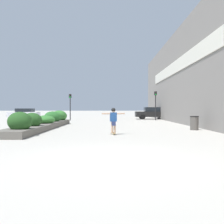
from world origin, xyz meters
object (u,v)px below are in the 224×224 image
object	(u,v)px
trash_bin	(194,123)
car_leftmost	(153,113)
skateboard	(113,133)
traffic_light_left	(70,102)
skateboarder	(113,118)
car_center_left	(200,113)
traffic_light_right	(155,101)
car_center_right	(24,114)

from	to	relation	value
trash_bin	car_leftmost	xyz separation A→B (m)	(0.02, 16.70, 0.36)
skateboard	traffic_light_left	xyz separation A→B (m)	(-5.04, 16.07, 2.09)
skateboarder	trash_bin	world-z (taller)	skateboarder
skateboard	skateboarder	distance (m)	0.85
traffic_light_left	car_center_left	bearing A→B (deg)	21.59
trash_bin	traffic_light_right	distance (m)	13.63
skateboard	car_leftmost	distance (m)	20.32
car_center_left	car_center_right	bearing A→B (deg)	98.62
skateboard	traffic_light_left	bearing A→B (deg)	94.21
traffic_light_left	traffic_light_right	xyz separation A→B (m)	(10.19, 0.32, 0.20)
traffic_light_left	traffic_light_right	bearing A→B (deg)	1.78
trash_bin	car_leftmost	size ratio (longest dim) A/B	0.20
skateboard	car_center_right	world-z (taller)	car_center_right
car_center_left	car_center_right	size ratio (longest dim) A/B	1.10
car_center_right	traffic_light_right	size ratio (longest dim) A/B	1.10
car_center_right	traffic_light_right	world-z (taller)	traffic_light_right
skateboarder	car_leftmost	world-z (taller)	car_leftmost
car_center_left	car_center_right	distance (m)	24.91
skateboarder	car_center_left	bearing A→B (deg)	47.64
trash_bin	skateboard	bearing A→B (deg)	-151.58
car_center_left	traffic_light_right	distance (m)	10.46
trash_bin	traffic_light_right	xyz separation A→B (m)	(-0.19, 13.50, 1.90)
car_center_right	traffic_light_left	xyz separation A→B (m)	(6.65, -3.38, 1.41)
skateboard	skateboarder	bearing A→B (deg)	-13.21
skateboarder	trash_bin	bearing A→B (deg)	15.21
car_center_right	traffic_light_left	distance (m)	7.59
skateboard	trash_bin	distance (m)	6.09
car_leftmost	traffic_light_left	bearing A→B (deg)	108.68
car_leftmost	traffic_light_right	world-z (taller)	traffic_light_right
car_center_right	car_center_left	bearing A→B (deg)	-81.38
car_leftmost	traffic_light_left	world-z (taller)	traffic_light_left
trash_bin	traffic_light_right	bearing A→B (deg)	90.83
skateboard	skateboarder	xyz separation A→B (m)	(0.00, 0.00, 0.85)
trash_bin	traffic_light_right	world-z (taller)	traffic_light_right
car_center_left	car_leftmost	bearing A→B (deg)	115.40
skateboarder	car_leftmost	size ratio (longest dim) A/B	0.30
skateboarder	skateboard	bearing A→B (deg)	166.79
skateboarder	traffic_light_right	distance (m)	17.24
car_leftmost	traffic_light_left	xyz separation A→B (m)	(-10.40, -3.52, 1.33)
skateboard	traffic_light_right	xyz separation A→B (m)	(5.15, 16.39, 2.29)
skateboard	skateboarder	world-z (taller)	skateboarder
car_leftmost	car_center_left	xyz separation A→B (m)	(7.58, 3.60, -0.05)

